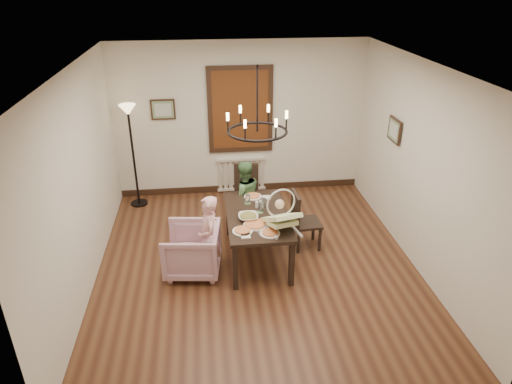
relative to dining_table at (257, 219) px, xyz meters
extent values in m
cube|color=brown|center=(-0.03, -0.19, -0.64)|extent=(4.50, 5.00, 0.01)
cube|color=white|center=(-0.03, -0.19, 2.16)|extent=(4.50, 5.00, 0.01)
cube|color=silver|center=(-0.03, 2.31, 0.76)|extent=(4.50, 0.01, 2.80)
cube|color=silver|center=(-2.28, -0.19, 0.76)|extent=(0.01, 5.00, 2.80)
cube|color=silver|center=(2.22, -0.19, 0.76)|extent=(0.01, 5.00, 2.80)
cube|color=black|center=(0.00, 0.00, 0.06)|extent=(0.87, 1.54, 0.05)
cube|color=black|center=(-0.37, -0.71, -0.30)|extent=(0.07, 0.07, 0.67)
cube|color=black|center=(-0.37, 0.71, -0.30)|extent=(0.07, 0.07, 0.67)
cube|color=black|center=(0.37, -0.71, -0.30)|extent=(0.07, 0.07, 0.67)
cube|color=black|center=(0.37, 0.71, -0.30)|extent=(0.07, 0.07, 0.67)
imported|color=#D2A1B3|center=(-0.94, -0.23, -0.29)|extent=(0.85, 0.83, 0.69)
imported|color=#E6A3A4|center=(-0.70, -0.36, -0.14)|extent=(0.28, 0.39, 1.00)
imported|color=#4E7B49|center=(-0.12, 0.81, -0.14)|extent=(0.57, 0.50, 1.00)
imported|color=white|center=(-0.14, -0.13, 0.13)|extent=(0.33, 0.33, 0.08)
cylinder|color=tan|center=(-0.07, -0.32, 0.10)|extent=(0.32, 0.32, 0.04)
cylinder|color=silver|center=(0.07, 0.06, 0.15)|extent=(0.07, 0.07, 0.14)
cube|color=#5E2A12|center=(-0.03, 2.27, 0.96)|extent=(1.00, 0.03, 1.40)
cube|color=black|center=(-1.38, 2.28, 1.01)|extent=(0.42, 0.03, 0.36)
cube|color=black|center=(2.18, 0.71, 1.01)|extent=(0.03, 0.42, 0.36)
torus|color=black|center=(0.00, 0.00, 1.31)|extent=(0.80, 0.80, 0.04)
camera|label=1|loc=(-0.69, -5.62, 3.20)|focal=32.00mm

